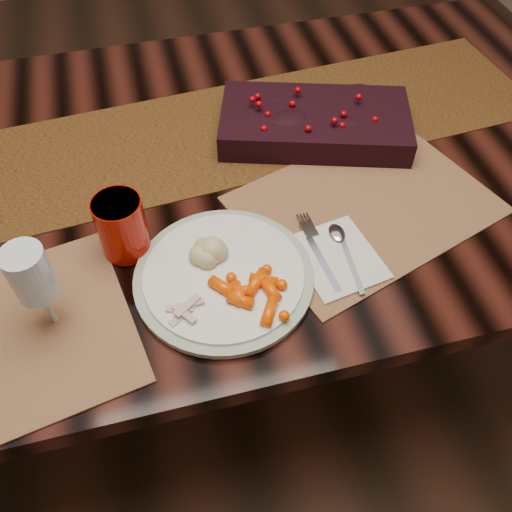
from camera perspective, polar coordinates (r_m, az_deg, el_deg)
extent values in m
plane|color=black|center=(1.71, -3.60, -9.57)|extent=(5.00, 5.00, 0.00)
cube|color=black|center=(1.40, -4.35, -2.02)|extent=(1.80, 1.00, 0.75)
cube|color=#4F2E05|center=(1.17, -8.68, 11.57)|extent=(1.64, 0.46, 0.00)
cube|color=brown|center=(1.05, 11.40, 5.34)|extent=(0.54, 0.46, 0.00)
cylinder|color=white|center=(0.91, -3.41, -2.14)|extent=(0.34, 0.34, 0.02)
cube|color=silver|center=(0.95, 8.51, -0.17)|extent=(0.16, 0.17, 0.01)
cylinder|color=#960B00|center=(0.94, -13.93, 3.04)|extent=(0.09, 0.09, 0.11)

